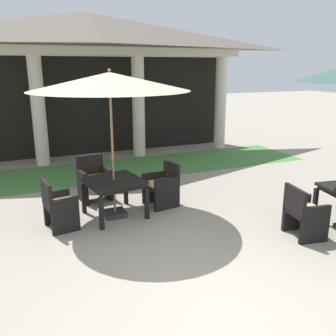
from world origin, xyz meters
The scene contains 9 objects.
ground_plane centered at (0.00, 0.00, 0.00)m, with size 60.00×60.00×0.00m, color #9E9384.
background_pavilion centered at (0.00, 7.88, 3.33)m, with size 10.10×2.92×4.23m.
lawn_strip centered at (0.00, 6.36, 0.00)m, with size 11.90×2.30×0.01m, color #47843D.
patio_table_near_foreground centered at (-0.56, 3.21, 0.64)m, with size 1.12×1.12×0.73m.
patio_umbrella_near_foreground centered at (-0.56, 3.21, 2.51)m, with size 2.85×2.85×2.75m.
patio_chair_near_foreground_east centered at (0.49, 3.38, 0.41)m, with size 0.66×0.65×0.88m.
patio_chair_near_foreground_west centered at (-1.61, 3.05, 0.41)m, with size 0.57×0.63×0.90m.
patio_chair_near_foreground_north centered at (-0.73, 4.26, 0.44)m, with size 0.68×0.62×0.94m.
patio_chair_mid_left_west centered at (2.11, 1.11, 0.41)m, with size 0.60×0.67×0.88m.
Camera 1 is at (-2.21, -3.24, 2.79)m, focal length 39.25 mm.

